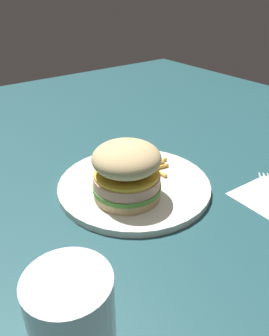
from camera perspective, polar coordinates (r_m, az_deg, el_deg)
The scene contains 5 objects.
ground_plane at distance 0.60m, azimuth -2.19°, elevation -4.26°, with size 1.60×1.60×0.00m, color #1E474C.
plate at distance 0.61m, azimuth -0.00°, elevation -2.95°, with size 0.27×0.27×0.01m, color silver.
sandwich at distance 0.54m, azimuth -1.34°, elevation -0.47°, with size 0.11×0.11×0.10m.
fries_pile at distance 0.65m, azimuth 1.58°, elevation 0.41°, with size 0.12×0.11×0.01m.
drink_glass at distance 0.34m, azimuth -10.20°, elevation -25.70°, with size 0.08×0.08×0.12m.
Camera 1 is at (-0.28, -0.41, 0.33)m, focal length 36.03 mm.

